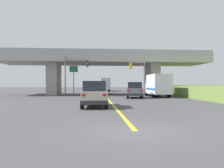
{
  "coord_description": "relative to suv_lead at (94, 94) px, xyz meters",
  "views": [
    {
      "loc": [
        -1.56,
        -8.24,
        1.82
      ],
      "look_at": [
        0.92,
        22.82,
        1.77
      ],
      "focal_mm": 35.11,
      "sensor_mm": 36.0,
      "label": 1
    }
  ],
  "objects": [
    {
      "name": "traffic_signal_farside",
      "position": [
        -3.12,
        15.11,
        2.76
      ],
      "size": [
        3.45,
        0.36,
        5.84
      ],
      "color": "#56595E",
      "rests_on": "ground"
    },
    {
      "name": "traffic_signal_nearside",
      "position": [
        6.7,
        14.74,
        2.53
      ],
      "size": [
        2.33,
        0.36,
        5.72
      ],
      "color": "slate",
      "rests_on": "ground"
    },
    {
      "name": "ground",
      "position": [
        1.59,
        19.85,
        -1.01
      ],
      "size": [
        160.0,
        160.0,
        0.0
      ],
      "primitive_type": "plane",
      "color": "#424244"
    },
    {
      "name": "overpass_bridge",
      "position": [
        1.59,
        19.85,
        4.0
      ],
      "size": [
        34.1,
        8.42,
        7.08
      ],
      "color": "#A8A59E",
      "rests_on": "ground"
    },
    {
      "name": "semi_truck_distant",
      "position": [
        2.53,
        35.85,
        0.64
      ],
      "size": [
        2.33,
        6.79,
        3.16
      ],
      "color": "red",
      "rests_on": "ground"
    },
    {
      "name": "lane_divider_stripe",
      "position": [
        1.59,
        3.97,
        -1.01
      ],
      "size": [
        0.2,
        25.98,
        0.01
      ],
      "primitive_type": "cube",
      "color": "yellow",
      "rests_on": "ground"
    },
    {
      "name": "suv_lead",
      "position": [
        0.0,
        0.0,
        0.0
      ],
      "size": [
        1.96,
        4.48,
        2.02
      ],
      "color": "#B7B29E",
      "rests_on": "ground"
    },
    {
      "name": "suv_crossing",
      "position": [
        5.14,
        10.4,
        0.0
      ],
      "size": [
        2.62,
        4.77,
        2.02
      ],
      "rotation": [
        0.0,
        0.0,
        -0.15
      ],
      "color": "slate",
      "rests_on": "ground"
    },
    {
      "name": "highway_sign",
      "position": [
        -3.23,
        17.28,
        2.42
      ],
      "size": [
        1.32,
        0.17,
        4.77
      ],
      "color": "slate",
      "rests_on": "ground"
    },
    {
      "name": "box_truck",
      "position": [
        8.66,
        12.4,
        0.6
      ],
      "size": [
        2.33,
        6.67,
        3.07
      ],
      "color": "silver",
      "rests_on": "ground"
    },
    {
      "name": "sedan_oncoming",
      "position": [
        0.67,
        24.37,
        -0.0
      ],
      "size": [
        1.96,
        4.46,
        2.02
      ],
      "color": "maroon",
      "rests_on": "ground"
    }
  ]
}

